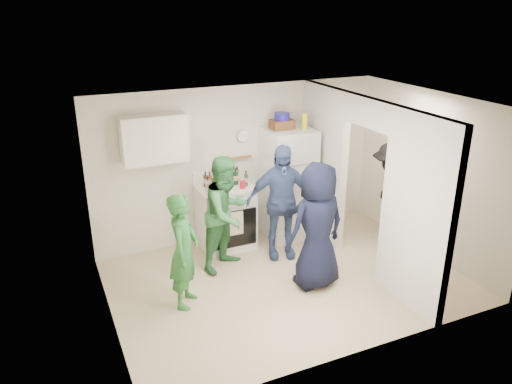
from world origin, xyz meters
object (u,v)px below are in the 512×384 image
fridge (288,184)px  person_nook (389,193)px  blue_bowl (282,116)px  person_green_center (227,213)px  wicker_basket (282,124)px  person_green_left (184,251)px  person_navy (317,226)px  person_denim (281,202)px  yellow_cup_stack_top (305,121)px  stove (225,216)px

fridge → person_nook: (1.37, -0.88, -0.08)m
blue_bowl → person_green_center: (-1.19, -0.65, -1.18)m
wicker_basket → blue_bowl: bearing=0.0°
blue_bowl → person_green_left: (-2.05, -1.35, -1.26)m
wicker_basket → person_navy: wicker_basket is taller
person_denim → person_navy: size_ratio=1.00×
fridge → person_green_center: (-1.29, -0.60, -0.06)m
person_green_left → blue_bowl: bearing=-24.8°
person_nook → person_green_center: bearing=-63.2°
fridge → person_green_center: size_ratio=1.07×
blue_bowl → person_green_left: 2.76m
yellow_cup_stack_top → fridge: bearing=155.6°
fridge → person_navy: bearing=-103.5°
person_denim → stove: bearing=149.4°
yellow_cup_stack_top → person_green_left: size_ratio=0.16×
fridge → person_green_center: 1.43m
fridge → person_navy: 1.63m
fridge → blue_bowl: size_ratio=7.58×
stove → blue_bowl: size_ratio=4.25×
stove → person_green_left: person_green_left is taller
stove → person_green_center: size_ratio=0.60×
person_green_center → person_green_left: bearing=-170.6°
person_denim → person_nook: (1.81, -0.26, -0.06)m
person_green_left → person_nook: (3.51, 0.42, 0.07)m
stove → person_denim: person_denim is taller
fridge → person_nook: bearing=-32.9°
person_navy → person_nook: size_ratio=1.06×
stove → person_green_center: 0.74m
stove → yellow_cup_stack_top: (1.31, -0.13, 1.44)m
yellow_cup_stack_top → person_navy: yellow_cup_stack_top is taller
stove → person_green_center: (-0.21, -0.63, 0.34)m
fridge → yellow_cup_stack_top: yellow_cup_stack_top is taller
stove → blue_bowl: 1.81m
person_navy → yellow_cup_stack_top: bearing=-118.0°
person_green_center → person_navy: 1.34m
stove → blue_bowl: (0.99, 0.02, 1.52)m
blue_bowl → stove: bearing=-178.8°
person_green_left → person_navy: person_navy is taller
person_navy → fridge: bearing=-109.4°
blue_bowl → person_green_center: blue_bowl is taller
yellow_cup_stack_top → person_green_left: yellow_cup_stack_top is taller
person_denim → person_navy: (0.06, -0.96, -0.00)m
person_green_center → wicker_basket: bearing=-1.5°
stove → fridge: 1.16m
blue_bowl → person_navy: (-0.28, -1.63, -1.14)m
yellow_cup_stack_top → person_denim: size_ratio=0.14×
fridge → person_denim: size_ratio=1.02×
yellow_cup_stack_top → person_green_center: (-1.51, -0.50, -1.10)m
yellow_cup_stack_top → person_green_left: 2.90m
person_nook → yellow_cup_stack_top: bearing=-91.4°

